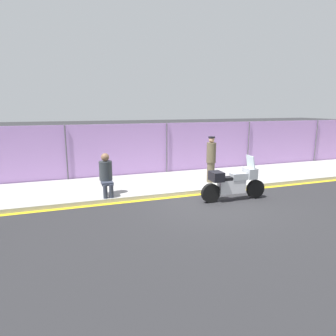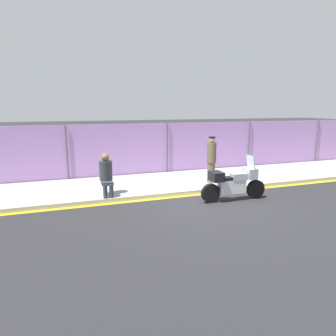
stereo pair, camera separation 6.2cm
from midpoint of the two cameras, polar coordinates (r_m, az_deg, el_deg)
name	(u,v)px [view 2 (the right image)]	position (r m, az deg, el deg)	size (l,w,h in m)	color
ground_plane	(210,203)	(9.78, 8.21, -6.58)	(120.00, 120.00, 0.00)	#262628
sidewalk	(180,182)	(12.08, 2.48, -2.60)	(31.56, 3.23, 0.14)	#9E9E99
curb_paint_stripe	(198,195)	(10.59, 5.87, -5.08)	(31.56, 0.18, 0.01)	gold
storefront_fence	(167,149)	(13.45, -0.14, 3.61)	(29.98, 0.17, 2.32)	#AD7FC6
motorcycle	(233,183)	(10.02, 12.52, -2.80)	(2.29, 0.53, 1.46)	black
officer_standing	(211,159)	(11.67, 8.42, 1.71)	(0.36, 0.36, 1.78)	brown
person_seated_on_curb	(106,172)	(10.08, -11.54, -0.80)	(0.43, 0.73, 1.40)	#2D3342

